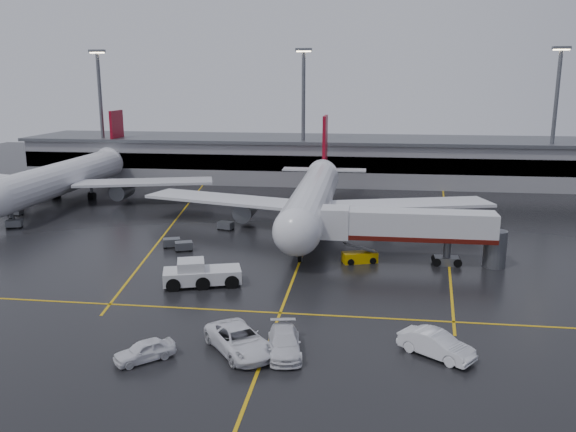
# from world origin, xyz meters

# --- Properties ---
(ground) EXTENTS (220.00, 220.00, 0.00)m
(ground) POSITION_xyz_m (0.00, 0.00, 0.00)
(ground) COLOR black
(ground) RESTS_ON ground
(apron_line_centre) EXTENTS (0.25, 90.00, 0.02)m
(apron_line_centre) POSITION_xyz_m (0.00, 0.00, 0.01)
(apron_line_centre) COLOR gold
(apron_line_centre) RESTS_ON ground
(apron_line_stop) EXTENTS (60.00, 0.25, 0.02)m
(apron_line_stop) POSITION_xyz_m (0.00, -22.00, 0.01)
(apron_line_stop) COLOR gold
(apron_line_stop) RESTS_ON ground
(apron_line_left) EXTENTS (9.99, 69.35, 0.02)m
(apron_line_left) POSITION_xyz_m (-20.00, 10.00, 0.01)
(apron_line_left) COLOR gold
(apron_line_left) RESTS_ON ground
(apron_line_right) EXTENTS (7.57, 69.64, 0.02)m
(apron_line_right) POSITION_xyz_m (18.00, 10.00, 0.01)
(apron_line_right) COLOR gold
(apron_line_right) RESTS_ON ground
(terminal) EXTENTS (122.00, 19.00, 8.60)m
(terminal) POSITION_xyz_m (0.00, 47.93, 4.32)
(terminal) COLOR gray
(terminal) RESTS_ON ground
(light_mast_left) EXTENTS (3.00, 1.20, 25.45)m
(light_mast_left) POSITION_xyz_m (-45.00, 42.00, 14.47)
(light_mast_left) COLOR #595B60
(light_mast_left) RESTS_ON ground
(light_mast_mid) EXTENTS (3.00, 1.20, 25.45)m
(light_mast_mid) POSITION_xyz_m (-5.00, 42.00, 14.47)
(light_mast_mid) COLOR #595B60
(light_mast_mid) RESTS_ON ground
(light_mast_right) EXTENTS (3.00, 1.20, 25.45)m
(light_mast_right) POSITION_xyz_m (40.00, 42.00, 14.47)
(light_mast_right) COLOR #595B60
(light_mast_right) RESTS_ON ground
(main_airliner) EXTENTS (48.80, 45.60, 14.10)m
(main_airliner) POSITION_xyz_m (0.00, 9.70, 4.21)
(main_airliner) COLOR silver
(main_airliner) RESTS_ON ground
(second_airliner) EXTENTS (48.80, 45.60, 14.10)m
(second_airliner) POSITION_xyz_m (-42.00, 21.70, 4.21)
(second_airliner) COLOR silver
(second_airliner) RESTS_ON ground
(jet_bridge) EXTENTS (19.90, 3.40, 6.05)m
(jet_bridge) POSITION_xyz_m (11.87, -6.00, 3.93)
(jet_bridge) COLOR silver
(jet_bridge) RESTS_ON ground
(pushback_tractor) EXTENTS (8.05, 5.11, 2.68)m
(pushback_tractor) POSITION_xyz_m (-8.85, -15.94, 1.07)
(pushback_tractor) COLOR silver
(pushback_tractor) RESTS_ON ground
(belt_loader) EXTENTS (4.11, 2.77, 2.40)m
(belt_loader) POSITION_xyz_m (6.59, -6.38, 0.59)
(belt_loader) COLOR #C59504
(belt_loader) RESTS_ON ground
(service_van_a) EXTENTS (6.73, 7.42, 1.92)m
(service_van_a) POSITION_xyz_m (-1.89, -29.81, 0.96)
(service_van_a) COLOR white
(service_van_a) RESTS_ON ground
(service_van_b) EXTENTS (3.34, 6.08, 1.67)m
(service_van_b) POSITION_xyz_m (1.44, -29.57, 0.83)
(service_van_b) COLOR white
(service_van_b) RESTS_ON ground
(service_van_c) EXTENTS (5.69, 4.91, 1.85)m
(service_van_c) POSITION_xyz_m (12.45, -28.55, 0.93)
(service_van_c) COLOR white
(service_van_c) RESTS_ON ground
(service_van_d) EXTENTS (4.46, 4.26, 1.50)m
(service_van_d) POSITION_xyz_m (-8.36, -31.99, 0.75)
(service_van_d) COLOR white
(service_van_d) RESTS_ON ground
(baggage_cart_a) EXTENTS (2.34, 1.95, 1.12)m
(baggage_cart_a) POSITION_xyz_m (-14.08, -4.63, 0.63)
(baggage_cart_a) COLOR #595B60
(baggage_cart_a) RESTS_ON ground
(baggage_cart_b) EXTENTS (2.33, 1.93, 1.12)m
(baggage_cart_b) POSITION_xyz_m (-15.98, -3.36, 0.63)
(baggage_cart_b) COLOR #595B60
(baggage_cart_b) RESTS_ON ground
(baggage_cart_c) EXTENTS (2.29, 1.83, 1.12)m
(baggage_cart_c) POSITION_xyz_m (-11.54, 5.86, 0.63)
(baggage_cart_c) COLOR #595B60
(baggage_cart_c) RESTS_ON ground
(baggage_cart_d) EXTENTS (2.04, 1.36, 1.12)m
(baggage_cart_d) POSITION_xyz_m (-44.78, 10.24, 0.63)
(baggage_cart_d) COLOR #595B60
(baggage_cart_d) RESTS_ON ground
(baggage_cart_e) EXTENTS (2.31, 1.86, 1.12)m
(baggage_cart_e) POSITION_xyz_m (-40.44, 3.08, 0.63)
(baggage_cart_e) COLOR #595B60
(baggage_cart_e) RESTS_ON ground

